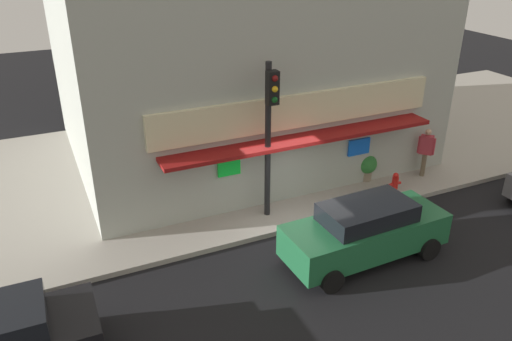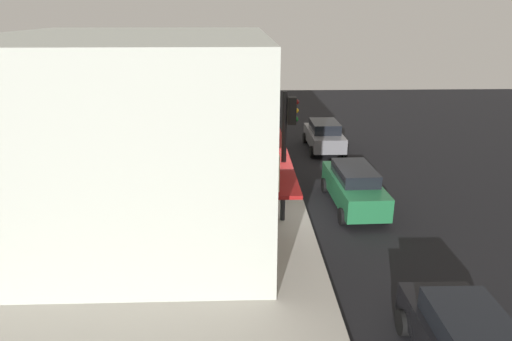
% 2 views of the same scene
% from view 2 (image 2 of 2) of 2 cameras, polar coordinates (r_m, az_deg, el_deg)
% --- Properties ---
extents(ground_plane, '(59.64, 59.64, 0.00)m').
position_cam_2_polar(ground_plane, '(17.75, 6.56, -5.99)').
color(ground_plane, black).
extents(sidewalk, '(39.76, 11.28, 0.16)m').
position_cam_2_polar(sidewalk, '(17.80, -11.80, -5.93)').
color(sidewalk, '#A39E93').
rests_on(sidewalk, ground_plane).
extents(corner_building, '(12.65, 10.80, 6.67)m').
position_cam_2_polar(corner_building, '(17.71, -15.09, 5.42)').
color(corner_building, '#ADB2A8').
rests_on(corner_building, sidewalk).
extents(traffic_light, '(0.32, 0.58, 4.84)m').
position_cam_2_polar(traffic_light, '(16.09, 3.95, 3.84)').
color(traffic_light, black).
rests_on(traffic_light, sidewalk).
extents(fire_hydrant, '(0.46, 0.22, 0.72)m').
position_cam_2_polar(fire_hydrant, '(21.30, 3.55, 0.01)').
color(fire_hydrant, red).
rests_on(fire_hydrant, sidewalk).
extents(trash_can, '(0.58, 0.58, 0.81)m').
position_cam_2_polar(trash_can, '(14.45, -0.26, -9.63)').
color(trash_can, '#2D2D2D').
rests_on(trash_can, sidewalk).
extents(pedestrian, '(0.48, 0.50, 1.77)m').
position_cam_2_polar(pedestrian, '(22.76, 1.50, 3.00)').
color(pedestrian, brown).
rests_on(pedestrian, sidewalk).
extents(potted_plant_by_doorway, '(0.71, 0.71, 0.98)m').
position_cam_2_polar(potted_plant_by_doorway, '(20.84, 0.40, 0.24)').
color(potted_plant_by_doorway, gray).
rests_on(potted_plant_by_doorway, sidewalk).
extents(potted_plant_by_window, '(0.55, 0.55, 0.81)m').
position_cam_2_polar(potted_plant_by_window, '(18.90, -2.03, -2.19)').
color(potted_plant_by_window, gray).
rests_on(potted_plant_by_window, sidewalk).
extents(parked_car_green, '(4.63, 2.00, 1.71)m').
position_cam_2_polar(parked_car_green, '(18.75, 12.23, -1.95)').
color(parked_car_green, '#1E6038').
rests_on(parked_car_green, ground_plane).
extents(parked_car_grey, '(4.09, 2.02, 1.65)m').
position_cam_2_polar(parked_car_grey, '(26.28, 8.57, 4.39)').
color(parked_car_grey, slate).
rests_on(parked_car_grey, ground_plane).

